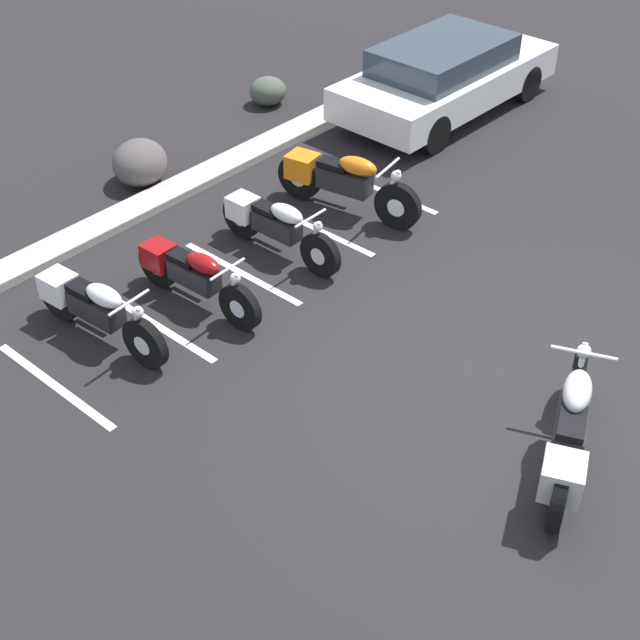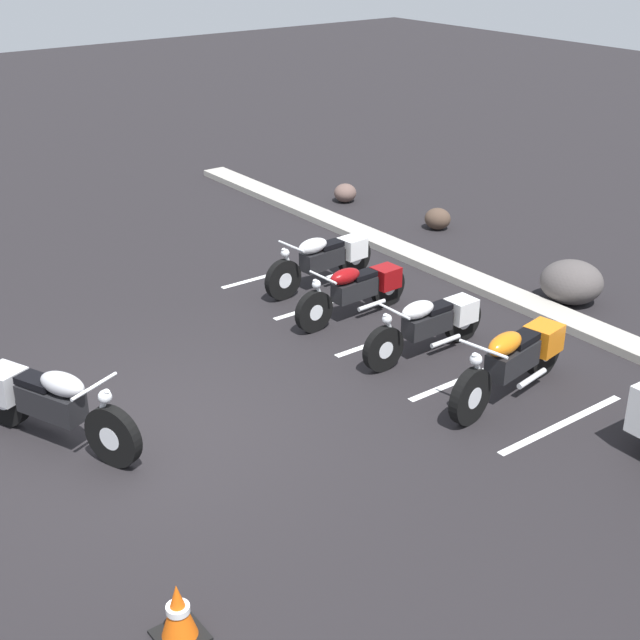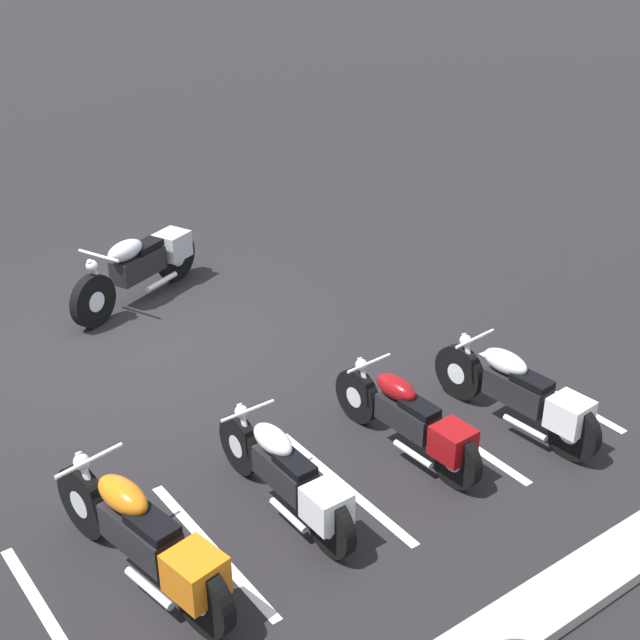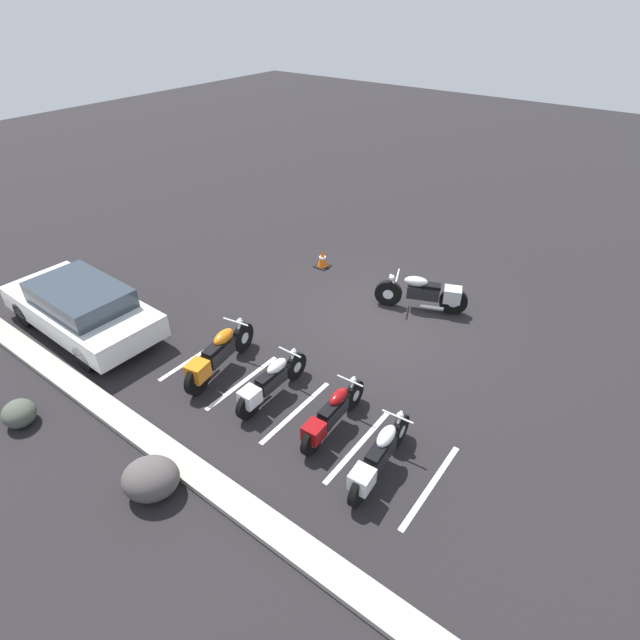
# 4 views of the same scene
# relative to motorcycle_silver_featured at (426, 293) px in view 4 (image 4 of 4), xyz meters

# --- Properties ---
(ground) EXTENTS (60.00, 60.00, 0.00)m
(ground) POSITION_rel_motorcycle_silver_featured_xyz_m (0.55, 0.99, -0.50)
(ground) COLOR black
(motorcycle_silver_featured) EXTENTS (2.23, 1.12, 0.93)m
(motorcycle_silver_featured) POSITION_rel_motorcycle_silver_featured_xyz_m (0.00, 0.00, 0.00)
(motorcycle_silver_featured) COLOR black
(motorcycle_silver_featured) RESTS_ON ground
(parked_bike_0) EXTENTS (0.60, 2.12, 0.83)m
(parked_bike_0) POSITION_rel_motorcycle_silver_featured_xyz_m (-1.77, 5.22, -0.05)
(parked_bike_0) COLOR black
(parked_bike_0) RESTS_ON ground
(parked_bike_1) EXTENTS (0.57, 2.04, 0.80)m
(parked_bike_1) POSITION_rel_motorcycle_silver_featured_xyz_m (-0.54, 4.88, -0.07)
(parked_bike_1) COLOR black
(parked_bike_1) RESTS_ON ground
(parked_bike_2) EXTENTS (0.58, 2.06, 0.81)m
(parked_bike_2) POSITION_rel_motorcycle_silver_featured_xyz_m (0.96, 4.91, -0.06)
(parked_bike_2) COLOR black
(parked_bike_2) RESTS_ON ground
(parked_bike_3) EXTENTS (0.78, 2.31, 0.91)m
(parked_bike_3) POSITION_rel_motorcycle_silver_featured_xyz_m (2.40, 4.96, -0.01)
(parked_bike_3) COLOR black
(parked_bike_3) RESTS_ON ground
(car_white) EXTENTS (4.34, 1.89, 1.29)m
(car_white) POSITION_rel_motorcycle_silver_featured_xyz_m (6.14, 5.78, 0.18)
(car_white) COLOR black
(car_white) RESTS_ON ground
(concrete_curb) EXTENTS (18.00, 0.50, 0.12)m
(concrete_curb) POSITION_rel_motorcycle_silver_featured_xyz_m (0.55, 7.13, -0.44)
(concrete_curb) COLOR #A8A399
(concrete_curb) RESTS_ON ground
(landscape_rock_2) EXTENTS (1.25, 1.22, 0.67)m
(landscape_rock_2) POSITION_rel_motorcycle_silver_featured_xyz_m (1.03, 7.77, -0.16)
(landscape_rock_2) COLOR #4E4847
(landscape_rock_2) RESTS_ON ground
(landscape_rock_3) EXTENTS (0.84, 0.81, 0.50)m
(landscape_rock_3) POSITION_rel_motorcycle_silver_featured_xyz_m (4.36, 8.30, -0.25)
(landscape_rock_3) COLOR #474E43
(landscape_rock_3) RESTS_ON ground
(traffic_cone) EXTENTS (0.40, 0.40, 0.55)m
(traffic_cone) POSITION_rel_motorcycle_silver_featured_xyz_m (3.52, -0.30, -0.24)
(traffic_cone) COLOR black
(traffic_cone) RESTS_ON ground
(stall_line_0) EXTENTS (0.10, 2.10, 0.00)m
(stall_line_0) POSITION_rel_motorcycle_silver_featured_xyz_m (-2.64, 4.89, -0.49)
(stall_line_0) COLOR white
(stall_line_0) RESTS_ON ground
(stall_line_1) EXTENTS (0.10, 2.10, 0.00)m
(stall_line_1) POSITION_rel_motorcycle_silver_featured_xyz_m (-1.17, 4.89, -0.49)
(stall_line_1) COLOR white
(stall_line_1) RESTS_ON ground
(stall_line_2) EXTENTS (0.10, 2.10, 0.00)m
(stall_line_2) POSITION_rel_motorcycle_silver_featured_xyz_m (0.30, 4.89, -0.49)
(stall_line_2) COLOR white
(stall_line_2) RESTS_ON ground
(stall_line_3) EXTENTS (0.10, 2.10, 0.00)m
(stall_line_3) POSITION_rel_motorcycle_silver_featured_xyz_m (1.78, 4.89, -0.49)
(stall_line_3) COLOR white
(stall_line_3) RESTS_ON ground
(stall_line_4) EXTENTS (0.10, 2.10, 0.00)m
(stall_line_4) POSITION_rel_motorcycle_silver_featured_xyz_m (3.25, 4.89, -0.49)
(stall_line_4) COLOR white
(stall_line_4) RESTS_ON ground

